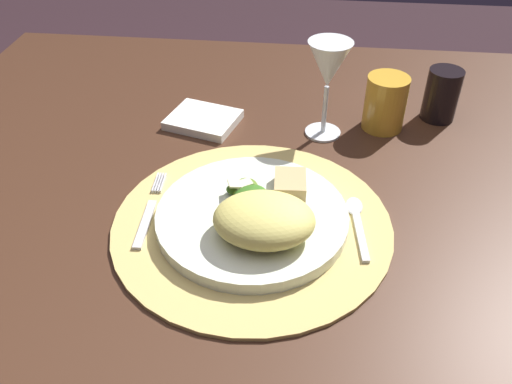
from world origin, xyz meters
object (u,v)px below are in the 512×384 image
object	(u,v)px
amber_tumbler	(385,103)
dark_tumbler	(442,95)
dinner_plate	(252,217)
napkin	(203,120)
wine_glass	(329,68)
spoon	(356,217)
dining_table	(265,236)
fork	(149,212)

from	to	relation	value
amber_tumbler	dark_tumbler	bearing A→B (deg)	22.69
dinner_plate	napkin	size ratio (longest dim) A/B	2.26
amber_tumbler	wine_glass	bearing A→B (deg)	-162.25
wine_glass	spoon	bearing A→B (deg)	-77.92
napkin	dark_tumbler	xyz separation A→B (m)	(0.42, 0.07, 0.04)
amber_tumbler	dark_tumbler	xyz separation A→B (m)	(0.10, 0.04, -0.00)
spoon	wine_glass	size ratio (longest dim) A/B	0.78
wine_glass	dark_tumbler	distance (m)	0.23
dining_table	napkin	xyz separation A→B (m)	(-0.13, 0.15, 0.13)
fork	napkin	xyz separation A→B (m)	(0.03, 0.26, -0.00)
fork	napkin	size ratio (longest dim) A/B	1.41
dining_table	dark_tumbler	xyz separation A→B (m)	(0.29, 0.21, 0.17)
napkin	wine_glass	world-z (taller)	wine_glass
wine_glass	dark_tumbler	world-z (taller)	wine_glass
spoon	dinner_plate	bearing A→B (deg)	-170.77
fork	wine_glass	world-z (taller)	wine_glass
dinner_plate	fork	world-z (taller)	dinner_plate
dinner_plate	napkin	xyz separation A→B (m)	(-0.12, 0.26, -0.01)
dining_table	fork	xyz separation A→B (m)	(-0.15, -0.11, 0.14)
dining_table	spoon	bearing A→B (deg)	-33.59
dining_table	dinner_plate	size ratio (longest dim) A/B	4.79
dining_table	spoon	xyz separation A→B (m)	(0.14, -0.09, 0.14)
dinner_plate	wine_glass	distance (m)	0.29
dark_tumbler	wine_glass	bearing A→B (deg)	-159.76
dining_table	amber_tumbler	xyz separation A→B (m)	(0.19, 0.17, 0.17)
dining_table	dark_tumbler	world-z (taller)	dark_tumbler
dining_table	dark_tumbler	distance (m)	0.40
fork	amber_tumbler	bearing A→B (deg)	39.29
dining_table	wine_glass	xyz separation A→B (m)	(0.09, 0.14, 0.25)
dinner_plate	dark_tumbler	distance (m)	0.45
spoon	amber_tumbler	bearing A→B (deg)	78.23
dining_table	wine_glass	size ratio (longest dim) A/B	7.59
spoon	napkin	bearing A→B (deg)	137.69
napkin	dining_table	bearing A→B (deg)	-49.65
wine_glass	dining_table	bearing A→B (deg)	-122.28
dining_table	wine_glass	bearing A→B (deg)	57.72
fork	amber_tumbler	world-z (taller)	amber_tumbler
dinner_plate	dark_tumbler	xyz separation A→B (m)	(0.30, 0.33, 0.03)
wine_glass	amber_tumbler	bearing A→B (deg)	17.75
amber_tumbler	fork	bearing A→B (deg)	-140.71
fork	dinner_plate	bearing A→B (deg)	-1.09
dining_table	dark_tumbler	bearing A→B (deg)	36.15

